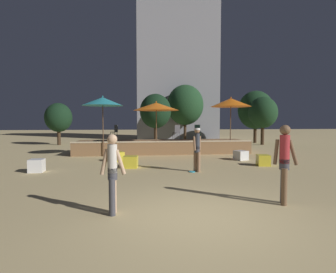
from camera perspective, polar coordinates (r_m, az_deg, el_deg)
The scene contains 23 objects.
ground_plane at distance 5.46m, azimuth 7.47°, elevation -17.05°, with size 120.00×120.00×0.00m, color tan.
wooden_deck at distance 16.20m, azimuth -1.22°, elevation -2.21°, with size 10.33×2.73×0.81m.
patio_umbrella_0 at distance 14.76m, azimuth -14.04°, elevation 7.40°, with size 2.23×2.23×3.31m.
patio_umbrella_1 at distance 14.82m, azimuth -2.57°, elevation 6.53°, with size 2.59×2.59×3.06m.
patio_umbrella_2 at distance 16.00m, azimuth 13.51°, elevation 7.20°, with size 2.36×2.36×3.37m.
cube_seat_0 at distance 12.89m, azimuth -11.05°, elevation -4.29°, with size 0.76×0.76×0.45m.
cube_seat_1 at distance 11.10m, azimuth -26.69°, elevation -5.68°, with size 0.53×0.53×0.49m.
cube_seat_2 at distance 10.97m, azimuth -8.14°, elevation -5.49°, with size 0.64×0.64×0.48m.
cube_seat_3 at distance 13.53m, azimuth 15.56°, elevation -3.97°, with size 0.70×0.70×0.46m.
cube_seat_4 at distance 12.07m, azimuth 20.02°, elevation -4.89°, with size 0.60×0.60×0.47m.
person_0 at distance 9.94m, azimuth 6.34°, elevation -2.38°, with size 0.39×0.33×1.67m.
person_1 at distance 5.48m, azimuth -11.99°, elevation -7.53°, with size 0.53×0.29×1.64m.
person_2 at distance 6.55m, azimuth 24.00°, elevation -4.79°, with size 0.52×0.31×1.82m.
bistro_chair_0 at distance 16.65m, azimuth -11.47°, elevation 1.29°, with size 0.48×0.48×0.90m.
bistro_chair_1 at distance 17.10m, azimuth 6.45°, elevation 1.38°, with size 0.46×0.46×0.90m.
bistro_chair_2 at distance 15.64m, azimuth 1.91°, elevation 1.24°, with size 0.43×0.43×0.90m.
frisbee_disc at distance 9.98m, azimuth 5.26°, elevation -7.63°, with size 0.23×0.23×0.03m.
background_tree_0 at distance 24.98m, azimuth 18.51°, elevation 5.49°, with size 3.11×3.11×4.69m.
background_tree_1 at distance 26.02m, azimuth 3.75°, elevation 6.85°, with size 3.59×3.59×5.54m.
background_tree_2 at distance 23.28m, azimuth -22.74°, elevation 3.80°, with size 2.16×2.16×3.44m.
background_tree_3 at distance 23.13m, azimuth -2.74°, elevation 5.53°, with size 2.74×2.74×4.36m.
background_tree_4 at distance 23.09m, azimuth 19.95°, elevation 4.91°, with size 2.35×2.35×3.97m.
distant_building at distance 30.06m, azimuth 1.74°, elevation 13.91°, with size 8.73×4.58×14.98m.
Camera 1 is at (-1.32, -4.96, 1.89)m, focal length 28.00 mm.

